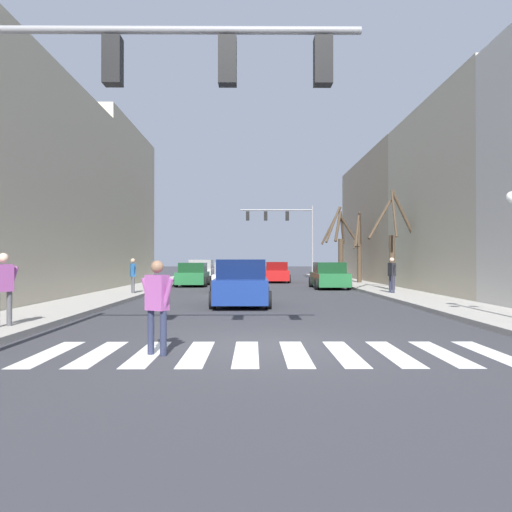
# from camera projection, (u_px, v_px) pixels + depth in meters

# --- Properties ---
(ground_plane) EXTENTS (240.00, 240.00, 0.00)m
(ground_plane) POSITION_uv_depth(u_px,v_px,m) (269.00, 346.00, 9.97)
(ground_plane) COLOR #38383D
(building_row_left) EXTENTS (6.00, 35.03, 10.48)m
(building_row_left) POSITION_uv_depth(u_px,v_px,m) (18.00, 195.00, 22.76)
(building_row_left) COLOR tan
(building_row_left) RESTS_ON ground_plane
(building_row_right) EXTENTS (6.00, 42.71, 9.58)m
(building_row_right) POSITION_uv_depth(u_px,v_px,m) (475.00, 200.00, 25.50)
(building_row_right) COLOR beige
(building_row_right) RESTS_ON ground_plane
(crosswalk_stripes) EXTENTS (8.55, 2.60, 0.01)m
(crosswalk_stripes) POSITION_uv_depth(u_px,v_px,m) (271.00, 353.00, 9.14)
(crosswalk_stripes) COLOR white
(crosswalk_stripes) RESTS_ON ground_plane
(traffic_signal_near) EXTENTS (6.84, 0.28, 6.17)m
(traffic_signal_near) POSITION_uv_depth(u_px,v_px,m) (122.00, 97.00, 8.78)
(traffic_signal_near) COLOR gray
(traffic_signal_near) RESTS_ON ground_plane
(traffic_signal_far) EXTENTS (6.74, 0.28, 6.73)m
(traffic_signal_far) POSITION_uv_depth(u_px,v_px,m) (286.00, 225.00, 46.07)
(traffic_signal_far) COLOR gray
(traffic_signal_far) RESTS_ON ground_plane
(car_driving_away_lane) EXTENTS (2.07, 4.59, 1.57)m
(car_driving_away_lane) POSITION_uv_depth(u_px,v_px,m) (329.00, 276.00, 29.95)
(car_driving_away_lane) COLOR #236B38
(car_driving_away_lane) RESTS_ON ground_plane
(car_parked_right_mid) EXTENTS (2.16, 4.16, 1.73)m
(car_parked_right_mid) POSITION_uv_depth(u_px,v_px,m) (241.00, 284.00, 18.64)
(car_parked_right_mid) COLOR navy
(car_parked_right_mid) RESTS_ON ground_plane
(car_parked_left_mid) EXTENTS (2.00, 4.28, 1.58)m
(car_parked_left_mid) POSITION_uv_depth(u_px,v_px,m) (231.00, 278.00, 27.42)
(car_parked_left_mid) COLOR white
(car_parked_left_mid) RESTS_ON ground_plane
(car_driving_toward_lane) EXTENTS (1.97, 4.64, 1.56)m
(car_driving_toward_lane) POSITION_uv_depth(u_px,v_px,m) (276.00, 273.00, 38.23)
(car_driving_toward_lane) COLOR red
(car_driving_toward_lane) RESTS_ON ground_plane
(car_parked_left_near) EXTENTS (2.05, 4.48, 1.72)m
(car_parked_left_near) POSITION_uv_depth(u_px,v_px,m) (201.00, 272.00, 37.93)
(car_parked_left_near) COLOR white
(car_parked_left_near) RESTS_ON ground_plane
(car_at_intersection) EXTENTS (2.06, 4.17, 1.53)m
(car_at_intersection) POSITION_uv_depth(u_px,v_px,m) (193.00, 275.00, 32.59)
(car_at_intersection) COLOR #236B38
(car_at_intersection) RESTS_ON ground_plane
(pedestrian_waiting_at_curb) EXTENTS (0.49, 0.67, 1.73)m
(pedestrian_waiting_at_curb) POSITION_uv_depth(u_px,v_px,m) (3.00, 283.00, 11.73)
(pedestrian_waiting_at_curb) COLOR #4C4C51
(pedestrian_waiting_at_curb) RESTS_ON sidewalk_left
(pedestrian_on_right_sidewalk) EXTENTS (0.68, 0.45, 1.71)m
(pedestrian_on_right_sidewalk) POSITION_uv_depth(u_px,v_px,m) (157.00, 299.00, 8.98)
(pedestrian_on_right_sidewalk) COLOR #282D47
(pedestrian_on_right_sidewalk) RESTS_ON ground_plane
(pedestrian_crossing_street) EXTENTS (0.31, 0.72, 1.68)m
(pedestrian_crossing_street) POSITION_uv_depth(u_px,v_px,m) (392.00, 272.00, 23.71)
(pedestrian_crossing_street) COLOR #282D47
(pedestrian_crossing_street) RESTS_ON sidewalk_right
(pedestrian_near_right_corner) EXTENTS (0.36, 0.68, 1.64)m
(pedestrian_near_right_corner) POSITION_uv_depth(u_px,v_px,m) (133.00, 272.00, 23.52)
(pedestrian_near_right_corner) COLOR #4C4C51
(pedestrian_near_right_corner) RESTS_ON sidewalk_left
(street_tree_right_mid) EXTENTS (3.00, 2.78, 5.57)m
(street_tree_right_mid) POSITION_uv_depth(u_px,v_px,m) (340.00, 244.00, 37.08)
(street_tree_right_mid) COLOR #473828
(street_tree_right_mid) RESTS_ON sidewalk_right
(street_tree_left_mid) EXTENTS (1.23, 3.09, 4.94)m
(street_tree_left_mid) POSITION_uv_depth(u_px,v_px,m) (359.00, 249.00, 34.60)
(street_tree_left_mid) COLOR #473828
(street_tree_left_mid) RESTS_ON sidewalk_right
(street_tree_right_near) EXTENTS (3.00, 1.73, 5.27)m
(street_tree_right_near) POSITION_uv_depth(u_px,v_px,m) (393.00, 245.00, 26.10)
(street_tree_right_near) COLOR #473828
(street_tree_right_near) RESTS_ON sidewalk_right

